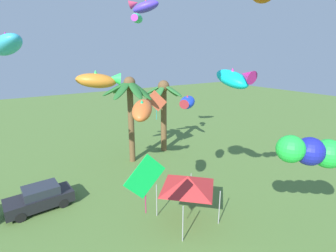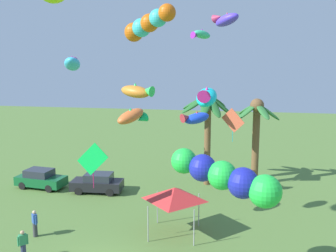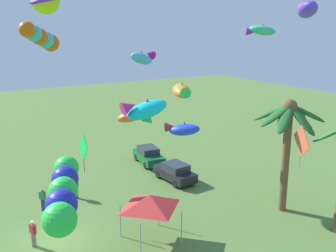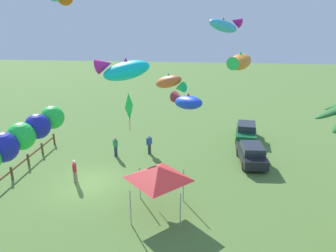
{
  "view_description": "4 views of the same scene",
  "coord_description": "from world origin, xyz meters",
  "px_view_note": "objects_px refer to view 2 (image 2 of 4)",
  "views": [
    {
      "loc": [
        -5.28,
        -5.1,
        9.47
      ],
      "look_at": [
        2.34,
        6.34,
        5.56
      ],
      "focal_mm": 27.06,
      "sensor_mm": 36.0,
      "label": 1
    },
    {
      "loc": [
        6.32,
        -16.44,
        10.29
      ],
      "look_at": [
        2.12,
        6.79,
        6.15
      ],
      "focal_mm": 41.88,
      "sensor_mm": 36.0,
      "label": 2
    },
    {
      "loc": [
        21.05,
        -4.71,
        12.11
      ],
      "look_at": [
        1.39,
        7.11,
        6.31
      ],
      "focal_mm": 42.08,
      "sensor_mm": 36.0,
      "label": 3
    },
    {
      "loc": [
        17.97,
        7.18,
        10.42
      ],
      "look_at": [
        3.08,
        5.6,
        5.25
      ],
      "focal_mm": 33.77,
      "sensor_mm": 36.0,
      "label": 4
    }
  ],
  "objects_px": {
    "palm_tree_0": "(208,114)",
    "kite_fish_8": "(226,19)",
    "kite_fish_7": "(195,118)",
    "parked_car_1": "(41,179)",
    "kite_tube_2": "(147,24)",
    "spectator_1": "(35,223)",
    "palm_tree_1": "(256,123)",
    "kite_fish_9": "(206,97)",
    "festival_tent": "(175,194)",
    "kite_diamond_1": "(93,160)",
    "kite_fish_6": "(132,116)",
    "spectator_0": "(23,245)",
    "kite_diamond_3": "(233,121)",
    "kite_fish_5": "(72,63)",
    "kite_fish_10": "(137,91)",
    "parked_car_0": "(97,183)",
    "kite_tube_4": "(228,177)",
    "kite_fish_11": "(201,35)"
  },
  "relations": [
    {
      "from": "palm_tree_0",
      "to": "kite_fish_8",
      "type": "height_order",
      "value": "kite_fish_8"
    },
    {
      "from": "kite_fish_7",
      "to": "kite_fish_8",
      "type": "relative_size",
      "value": 0.78
    },
    {
      "from": "parked_car_1",
      "to": "kite_fish_7",
      "type": "xyz_separation_m",
      "value": [
        12.86,
        -4.78,
        5.99
      ]
    },
    {
      "from": "parked_car_1",
      "to": "kite_tube_2",
      "type": "bearing_deg",
      "value": -45.03
    },
    {
      "from": "spectator_1",
      "to": "palm_tree_1",
      "type": "bearing_deg",
      "value": 43.15
    },
    {
      "from": "spectator_1",
      "to": "kite_fish_9",
      "type": "xyz_separation_m",
      "value": [
        9.77,
        0.6,
        7.48
      ]
    },
    {
      "from": "festival_tent",
      "to": "kite_fish_7",
      "type": "height_order",
      "value": "kite_fish_7"
    },
    {
      "from": "kite_diamond_1",
      "to": "kite_fish_7",
      "type": "xyz_separation_m",
      "value": [
        5.0,
        3.91,
        1.78
      ]
    },
    {
      "from": "kite_fish_7",
      "to": "kite_fish_6",
      "type": "bearing_deg",
      "value": -162.37
    },
    {
      "from": "palm_tree_0",
      "to": "kite_diamond_1",
      "type": "height_order",
      "value": "palm_tree_0"
    },
    {
      "from": "kite_fish_8",
      "to": "kite_fish_6",
      "type": "bearing_deg",
      "value": -119.83
    },
    {
      "from": "parked_car_1",
      "to": "festival_tent",
      "type": "height_order",
      "value": "festival_tent"
    },
    {
      "from": "festival_tent",
      "to": "kite_fish_8",
      "type": "height_order",
      "value": "kite_fish_8"
    },
    {
      "from": "kite_fish_6",
      "to": "palm_tree_0",
      "type": "bearing_deg",
      "value": 68.21
    },
    {
      "from": "kite_fish_8",
      "to": "kite_fish_9",
      "type": "height_order",
      "value": "kite_fish_8"
    },
    {
      "from": "kite_fish_7",
      "to": "kite_tube_2",
      "type": "bearing_deg",
      "value": -100.67
    },
    {
      "from": "spectator_0",
      "to": "kite_fish_6",
      "type": "distance_m",
      "value": 8.98
    },
    {
      "from": "kite_diamond_3",
      "to": "kite_fish_7",
      "type": "xyz_separation_m",
      "value": [
        -2.14,
        -7.06,
        1.23
      ]
    },
    {
      "from": "kite_tube_2",
      "to": "kite_fish_5",
      "type": "height_order",
      "value": "kite_tube_2"
    },
    {
      "from": "kite_diamond_1",
      "to": "kite_fish_9",
      "type": "height_order",
      "value": "kite_fish_9"
    },
    {
      "from": "festival_tent",
      "to": "kite_fish_9",
      "type": "relative_size",
      "value": 1.15
    },
    {
      "from": "kite_tube_2",
      "to": "kite_fish_10",
      "type": "height_order",
      "value": "kite_tube_2"
    },
    {
      "from": "kite_fish_5",
      "to": "kite_diamond_3",
      "type": "bearing_deg",
      "value": 24.86
    },
    {
      "from": "palm_tree_1",
      "to": "kite_diamond_3",
      "type": "xyz_separation_m",
      "value": [
        -1.85,
        -1.71,
        0.44
      ]
    },
    {
      "from": "kite_fish_7",
      "to": "kite_fish_9",
      "type": "height_order",
      "value": "kite_fish_9"
    },
    {
      "from": "spectator_0",
      "to": "spectator_1",
      "type": "xyz_separation_m",
      "value": [
        -0.76,
        2.56,
        0.0
      ]
    },
    {
      "from": "parked_car_0",
      "to": "kite_diamond_3",
      "type": "distance_m",
      "value": 11.48
    },
    {
      "from": "kite_tube_2",
      "to": "kite_diamond_3",
      "type": "height_order",
      "value": "kite_tube_2"
    },
    {
      "from": "kite_diamond_3",
      "to": "kite_fish_8",
      "type": "relative_size",
      "value": 1.06
    },
    {
      "from": "palm_tree_1",
      "to": "kite_fish_9",
      "type": "xyz_separation_m",
      "value": [
        -3.13,
        -11.49,
        3.23
      ]
    },
    {
      "from": "spectator_0",
      "to": "parked_car_1",
      "type": "bearing_deg",
      "value": 113.82
    },
    {
      "from": "kite_fish_9",
      "to": "kite_fish_10",
      "type": "height_order",
      "value": "kite_fish_9"
    },
    {
      "from": "palm_tree_0",
      "to": "kite_tube_4",
      "type": "xyz_separation_m",
      "value": [
        2.05,
        -15.31,
        -0.46
      ]
    },
    {
      "from": "kite_tube_4",
      "to": "kite_fish_5",
      "type": "bearing_deg",
      "value": 138.97
    },
    {
      "from": "parked_car_0",
      "to": "parked_car_1",
      "type": "height_order",
      "value": "same"
    },
    {
      "from": "parked_car_1",
      "to": "kite_fish_5",
      "type": "distance_m",
      "value": 10.46
    },
    {
      "from": "parked_car_1",
      "to": "kite_tube_2",
      "type": "distance_m",
      "value": 19.67
    },
    {
      "from": "kite_fish_6",
      "to": "kite_fish_11",
      "type": "height_order",
      "value": "kite_fish_11"
    },
    {
      "from": "parked_car_1",
      "to": "kite_tube_4",
      "type": "relative_size",
      "value": 0.88
    },
    {
      "from": "kite_diamond_1",
      "to": "kite_fish_11",
      "type": "height_order",
      "value": "kite_fish_11"
    },
    {
      "from": "palm_tree_0",
      "to": "kite_tube_2",
      "type": "xyz_separation_m",
      "value": [
        -1.39,
        -14.88,
        5.77
      ]
    },
    {
      "from": "kite_tube_4",
      "to": "kite_fish_6",
      "type": "height_order",
      "value": "kite_fish_6"
    },
    {
      "from": "kite_tube_2",
      "to": "kite_fish_8",
      "type": "distance_m",
      "value": 14.62
    },
    {
      "from": "spectator_1",
      "to": "kite_tube_4",
      "type": "xyz_separation_m",
      "value": [
        11.07,
        -3.92,
        4.6
      ]
    },
    {
      "from": "kite_fish_6",
      "to": "kite_fish_8",
      "type": "xyz_separation_m",
      "value": [
        4.95,
        8.63,
        6.19
      ]
    },
    {
      "from": "kite_tube_2",
      "to": "kite_fish_5",
      "type": "relative_size",
      "value": 0.95
    },
    {
      "from": "kite_fish_8",
      "to": "parked_car_1",
      "type": "bearing_deg",
      "value": -169.21
    },
    {
      "from": "spectator_0",
      "to": "kite_diamond_1",
      "type": "xyz_separation_m",
      "value": [
        3.15,
        1.97,
        4.14
      ]
    },
    {
      "from": "parked_car_0",
      "to": "kite_fish_11",
      "type": "bearing_deg",
      "value": 7.57
    },
    {
      "from": "kite_fish_6",
      "to": "kite_fish_7",
      "type": "relative_size",
      "value": 1.15
    }
  ]
}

